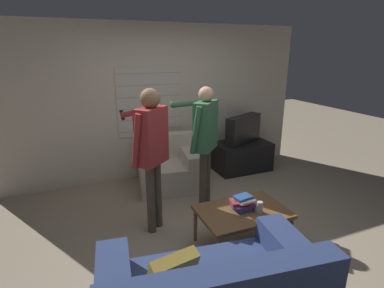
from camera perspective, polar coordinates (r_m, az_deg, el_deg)
ground_plane at (r=3.79m, az=3.40°, el=-16.68°), size 16.00×16.00×0.00m
wall_back at (r=5.11m, az=-6.34°, el=7.79°), size 5.20×0.08×2.55m
armchair_beige at (r=4.86m, az=-4.51°, el=-4.42°), size 1.05×0.97×0.81m
coffee_table at (r=3.42m, az=9.59°, el=-12.91°), size 0.96×0.65×0.45m
tv_stand at (r=5.58m, az=9.47°, el=-2.31°), size 1.00×0.59×0.52m
tv at (r=5.43m, az=9.71°, el=2.77°), size 0.82×0.52×0.50m
person_left_standing at (r=3.44m, az=-7.80°, el=0.08°), size 0.49×0.84×1.73m
person_right_standing at (r=3.94m, az=2.42°, el=1.97°), size 0.51×0.84×1.69m
book_stack at (r=3.38m, az=9.64°, el=-11.01°), size 0.26×0.22×0.16m
soda_can at (r=3.36m, az=12.78°, el=-11.66°), size 0.07×0.07×0.13m
spare_remote at (r=3.56m, az=8.37°, el=-10.57°), size 0.10×0.13×0.02m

